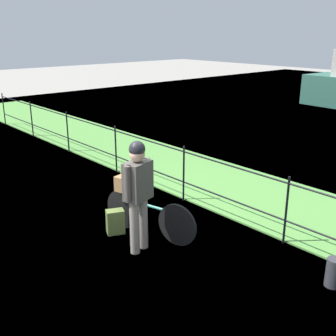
{
  "coord_description": "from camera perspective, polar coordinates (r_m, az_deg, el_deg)",
  "views": [
    {
      "loc": [
        5.39,
        -3.31,
        3.13
      ],
      "look_at": [
        0.35,
        1.12,
        0.9
      ],
      "focal_mm": 44.53,
      "sensor_mm": 36.0,
      "label": 1
    }
  ],
  "objects": [
    {
      "name": "bicycle_main",
      "position": [
        6.62,
        -2.72,
        -6.45
      ],
      "size": [
        1.68,
        0.46,
        0.66
      ],
      "color": "black",
      "rests_on": "ground"
    },
    {
      "name": "ground_plane",
      "position": [
        7.06,
        -8.82,
        -8.2
      ],
      "size": [
        60.0,
        60.0,
        0.0
      ],
      "primitive_type": "plane",
      "color": "gray"
    },
    {
      "name": "iron_fence",
      "position": [
        7.84,
        2.16,
        -0.15
      ],
      "size": [
        18.04,
        0.04,
        1.09
      ],
      "color": "black",
      "rests_on": "ground"
    },
    {
      "name": "cyclist_person",
      "position": [
        5.95,
        -4.13,
        -2.63
      ],
      "size": [
        0.35,
        0.53,
        1.68
      ],
      "color": "gray",
      "rests_on": "ground"
    },
    {
      "name": "terrier_dog",
      "position": [
        6.6,
        -5.33,
        -0.64
      ],
      "size": [
        0.32,
        0.2,
        0.18
      ],
      "color": "tan",
      "rests_on": "wooden_crate"
    },
    {
      "name": "wooden_crate",
      "position": [
        6.68,
        -5.45,
        -2.23
      ],
      "size": [
        0.44,
        0.34,
        0.25
      ],
      "primitive_type": "cube",
      "rotation": [
        0.0,
        0.0,
        0.25
      ],
      "color": "olive",
      "rests_on": "bicycle_main"
    },
    {
      "name": "grass_strip",
      "position": [
        8.9,
        7.93,
        -2.28
      ],
      "size": [
        27.0,
        2.4,
        0.03
      ],
      "primitive_type": "cube",
      "color": "#569342",
      "rests_on": "ground"
    },
    {
      "name": "backpack_on_paving",
      "position": [
        6.8,
        -7.22,
        -7.31
      ],
      "size": [
        0.28,
        0.33,
        0.4
      ],
      "primitive_type": "cube",
      "rotation": [
        0.0,
        0.0,
        4.31
      ],
      "color": "olive",
      "rests_on": "ground"
    },
    {
      "name": "mooring_bollard",
      "position": [
        5.86,
        21.72,
        -13.16
      ],
      "size": [
        0.2,
        0.2,
        0.39
      ],
      "primitive_type": "cylinder",
      "color": "#38383D",
      "rests_on": "ground"
    }
  ]
}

